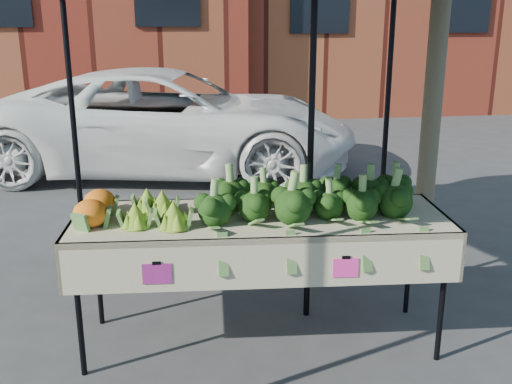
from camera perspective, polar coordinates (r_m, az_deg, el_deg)
name	(u,v)px	position (r m, az deg, el deg)	size (l,w,h in m)	color
ground	(254,338)	(4.24, -0.22, -13.75)	(90.00, 90.00, 0.00)	#333336
table	(260,280)	(4.00, 0.41, -8.39)	(2.45, 0.96, 0.90)	beige
canopy	(258,132)	(4.09, 0.22, 5.76)	(3.16, 3.16, 2.74)	black
broccoli_heap	(310,192)	(3.87, 5.13, 0.03)	(1.49, 0.59, 0.28)	black
romanesco_cluster	(155,203)	(3.79, -9.64, -1.00)	(0.45, 0.59, 0.22)	#73A432
cauliflower_pair	(95,205)	(3.86, -15.12, -1.23)	(0.25, 0.45, 0.19)	orange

